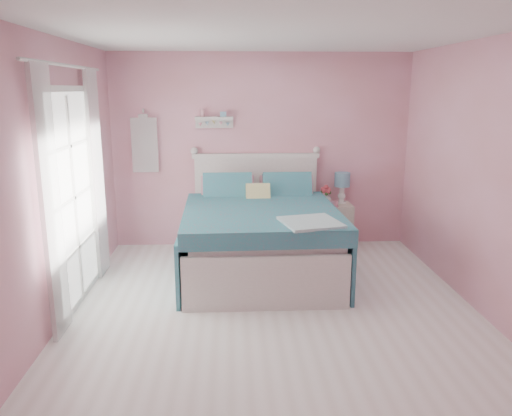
{
  "coord_description": "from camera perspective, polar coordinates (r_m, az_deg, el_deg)",
  "views": [
    {
      "loc": [
        -0.4,
        -4.49,
        2.13
      ],
      "look_at": [
        -0.12,
        1.2,
        0.76
      ],
      "focal_mm": 35.0,
      "sensor_mm": 36.0,
      "label": 1
    }
  ],
  "objects": [
    {
      "name": "hanging_dress",
      "position": [
        6.81,
        -12.61,
        7.02
      ],
      "size": [
        0.34,
        0.03,
        0.72
      ],
      "primitive_type": "cube",
      "color": "white",
      "rests_on": "room_shell"
    },
    {
      "name": "nightstand",
      "position": [
        6.91,
        9.03,
        -1.99
      ],
      "size": [
        0.42,
        0.42,
        0.61
      ],
      "color": "beige",
      "rests_on": "floor"
    },
    {
      "name": "roses",
      "position": [
        6.82,
        8.0,
        2.1
      ],
      "size": [
        0.14,
        0.11,
        0.12
      ],
      "color": "#D64956",
      "rests_on": "vase"
    },
    {
      "name": "room_shell",
      "position": [
        4.54,
        2.26,
        6.57
      ],
      "size": [
        4.5,
        4.5,
        4.5
      ],
      "color": "#CB8186",
      "rests_on": "floor"
    },
    {
      "name": "french_door",
      "position": [
        5.25,
        -20.17,
        1.04
      ],
      "size": [
        0.04,
        1.32,
        2.16
      ],
      "color": "silver",
      "rests_on": "floor"
    },
    {
      "name": "vase",
      "position": [
        6.84,
        7.98,
        1.16
      ],
      "size": [
        0.18,
        0.18,
        0.15
      ],
      "primitive_type": "imported",
      "rotation": [
        0.0,
        0.0,
        0.32
      ],
      "color": "silver",
      "rests_on": "nightstand"
    },
    {
      "name": "curtain_near",
      "position": [
        4.52,
        -22.4,
        0.32
      ],
      "size": [
        0.04,
        0.4,
        2.32
      ],
      "primitive_type": "cube",
      "color": "white",
      "rests_on": "floor"
    },
    {
      "name": "bed",
      "position": [
        5.9,
        0.46,
        -3.35
      ],
      "size": [
        1.78,
        2.22,
        1.28
      ],
      "rotation": [
        0.0,
        0.0,
        0.03
      ],
      "color": "silver",
      "rests_on": "floor"
    },
    {
      "name": "teacup",
      "position": [
        6.67,
        8.93,
        0.52
      ],
      "size": [
        0.12,
        0.12,
        0.08
      ],
      "primitive_type": "imported",
      "rotation": [
        0.0,
        0.0,
        -0.14
      ],
      "color": "pink",
      "rests_on": "nightstand"
    },
    {
      "name": "curtain_far",
      "position": [
        5.92,
        -17.7,
        3.61
      ],
      "size": [
        0.04,
        0.4,
        2.32
      ],
      "primitive_type": "cube",
      "color": "white",
      "rests_on": "floor"
    },
    {
      "name": "table_lamp",
      "position": [
        6.86,
        9.82,
        2.96
      ],
      "size": [
        0.21,
        0.21,
        0.42
      ],
      "color": "white",
      "rests_on": "nightstand"
    },
    {
      "name": "wall_shelf",
      "position": [
        6.7,
        -4.83,
        10.05
      ],
      "size": [
        0.5,
        0.15,
        0.25
      ],
      "color": "silver",
      "rests_on": "room_shell"
    },
    {
      "name": "floor",
      "position": [
        4.99,
        2.09,
        -11.8
      ],
      "size": [
        4.5,
        4.5,
        0.0
      ],
      "primitive_type": "plane",
      "color": "silver",
      "rests_on": "ground"
    }
  ]
}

